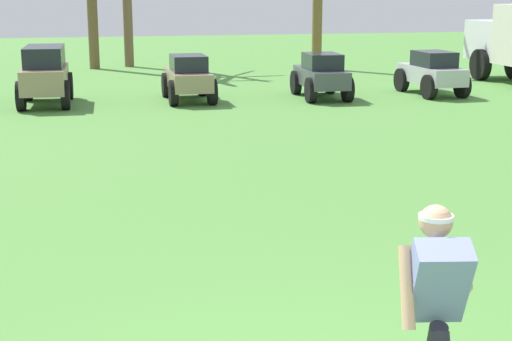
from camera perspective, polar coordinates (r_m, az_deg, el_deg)
frisbee_thrower at (r=4.97m, az=13.02°, el=-9.67°), size 0.60×1.08×1.40m
frisbee_in_flight at (r=5.76m, az=12.95°, el=-7.74°), size 0.27×0.27×0.08m
parked_car_slot_c at (r=18.89m, az=-15.09°, el=6.83°), size 1.23×2.43×1.34m
parked_car_slot_d at (r=18.92m, az=-4.95°, el=6.77°), size 1.08×2.20×1.10m
parked_car_slot_e at (r=19.40m, az=4.77°, el=6.93°), size 1.17×2.24×1.10m
parked_car_slot_f at (r=20.44m, az=12.67°, el=6.98°), size 1.16×2.23×1.10m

